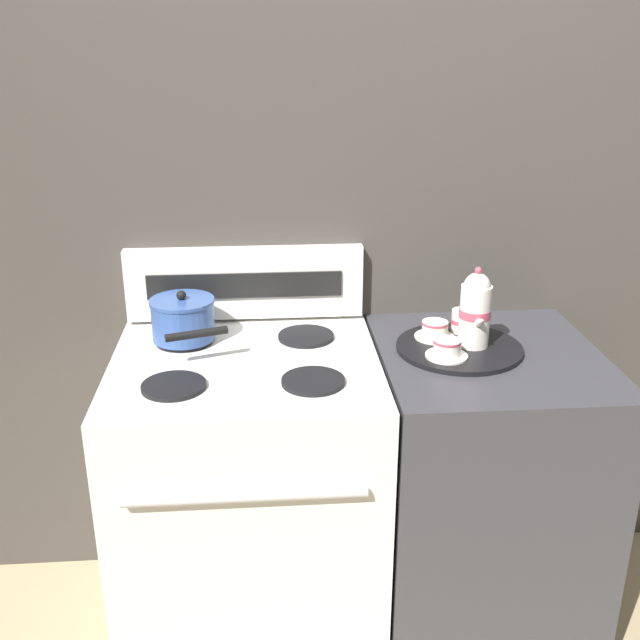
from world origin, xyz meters
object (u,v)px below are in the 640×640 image
teacup_left (435,330)px  teacup_right (447,348)px  serving_tray (459,348)px  saucepan (183,319)px  teapot (475,310)px  stove (250,500)px  creamer_jug (462,321)px

teacup_left → teacup_right: same height
serving_tray → teacup_left: bearing=132.6°
serving_tray → saucepan: bearing=171.4°
saucepan → teapot: size_ratio=1.27×
saucepan → teacup_right: size_ratio=2.54×
stove → saucepan: (-0.18, 0.15, 0.52)m
saucepan → teacup_left: bearing=-4.3°
teacup_left → creamer_jug: creamer_jug is taller
stove → serving_tray: 0.76m
serving_tray → teapot: bearing=-2.9°
teacup_left → saucepan: bearing=175.7°
serving_tray → teapot: teapot is taller
stove → teacup_left: size_ratio=7.90×
serving_tray → creamer_jug: bearing=72.0°
stove → serving_tray: serving_tray is taller
stove → saucepan: size_ratio=3.11×
stove → teacup_left: teacup_left is taller
saucepan → serving_tray: saucepan is taller
saucepan → stove: bearing=-40.0°
teacup_left → creamer_jug: size_ratio=1.71×
teapot → teacup_left: (-0.10, 0.06, -0.08)m
teacup_left → creamer_jug: (0.09, 0.04, 0.01)m
stove → teapot: teapot is taller
teacup_left → serving_tray: bearing=-47.4°
saucepan → creamer_jug: bearing=-1.1°
serving_tray → teacup_right: teacup_right is taller
teapot → teacup_left: teapot is taller
stove → saucepan: bearing=140.0°
stove → serving_tray: bearing=2.8°
serving_tray → teacup_left: (-0.06, 0.06, 0.03)m
teacup_right → teapot: bearing=37.9°
saucepan → teacup_right: (0.73, -0.19, -0.03)m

